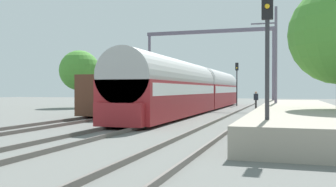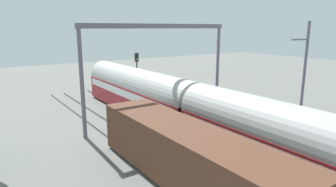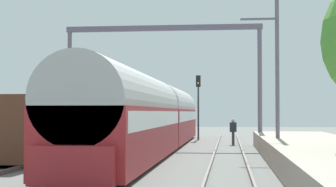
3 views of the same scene
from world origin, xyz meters
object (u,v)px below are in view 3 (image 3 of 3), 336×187
person_crossing (233,129)px  catenary_gantry (163,59)px  freight_car (56,126)px  railway_signal_far (198,99)px  passenger_train (153,116)px

person_crossing → catenary_gantry: bearing=-4.7°
freight_car → railway_signal_far: 17.60m
person_crossing → catenary_gantry: catenary_gantry is taller
passenger_train → railway_signal_far: 12.13m
passenger_train → person_crossing: (4.56, 5.67, -0.94)m
catenary_gantry → passenger_train: bearing=-90.0°
passenger_train → railway_signal_far: railway_signal_far is taller
catenary_gantry → railway_signal_far: bearing=75.3°
person_crossing → railway_signal_far: 7.13m
person_crossing → railway_signal_far: size_ratio=0.34×
freight_car → catenary_gantry: catenary_gantry is taller
freight_car → railway_signal_far: (6.19, 16.38, 1.75)m
railway_signal_far → person_crossing: bearing=-67.0°
freight_car → catenary_gantry: size_ratio=1.00×
person_crossing → catenary_gantry: (-4.56, -1.09, 4.64)m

